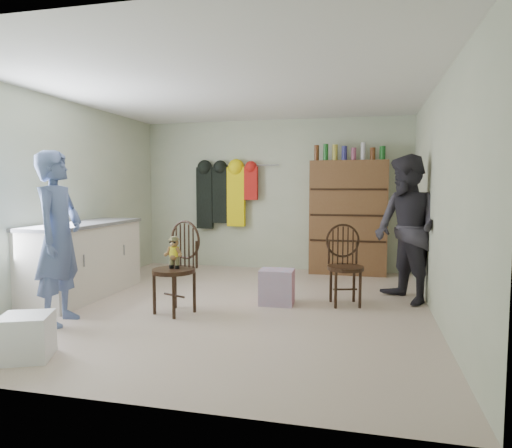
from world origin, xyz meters
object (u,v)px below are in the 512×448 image
(counter, at_px, (84,259))
(dresser, at_px, (348,217))
(chair_far, at_px, (344,262))
(chair_front, at_px, (177,261))

(counter, distance_m, dresser, 3.96)
(chair_far, xyz_separation_m, dresser, (-0.04, 1.92, 0.40))
(counter, distance_m, chair_front, 1.52)
(chair_front, xyz_separation_m, chair_far, (1.78, 0.80, -0.06))
(chair_front, bearing_deg, chair_far, 46.64)
(chair_far, bearing_deg, dresser, 75.74)
(chair_far, bearing_deg, chair_front, -171.08)
(chair_front, distance_m, chair_far, 1.95)
(counter, height_order, chair_far, chair_far)
(chair_front, bearing_deg, counter, -173.80)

